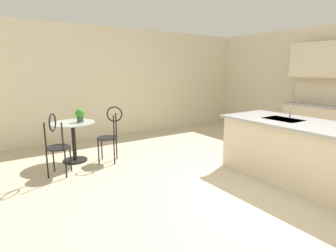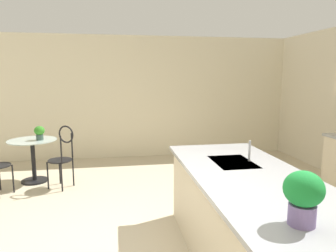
% 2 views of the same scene
% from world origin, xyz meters
% --- Properties ---
extents(ground_plane, '(40.00, 40.00, 0.00)m').
position_xyz_m(ground_plane, '(0.00, 0.00, 0.00)').
color(ground_plane, beige).
extents(wall_left_window, '(0.12, 7.80, 2.70)m').
position_xyz_m(wall_left_window, '(-4.26, 0.00, 1.35)').
color(wall_left_window, beige).
rests_on(wall_left_window, ground).
extents(kitchen_island, '(2.80, 1.06, 0.92)m').
position_xyz_m(kitchen_island, '(0.30, 0.85, 0.46)').
color(kitchen_island, beige).
rests_on(kitchen_island, ground).
extents(bistro_table, '(0.80, 0.80, 0.74)m').
position_xyz_m(bistro_table, '(-2.75, -1.77, 0.45)').
color(bistro_table, black).
rests_on(bistro_table, ground).
extents(chair_near_window, '(0.52, 0.52, 1.04)m').
position_xyz_m(chair_near_window, '(-2.34, -1.22, 0.57)').
color(chair_near_window, black).
rests_on(chair_near_window, ground).
extents(chair_by_island, '(0.52, 0.52, 1.04)m').
position_xyz_m(chair_by_island, '(-2.16, -2.18, 0.57)').
color(chair_by_island, black).
rests_on(chair_by_island, ground).
extents(sink_faucet, '(0.02, 0.02, 0.22)m').
position_xyz_m(sink_faucet, '(-0.25, 1.03, 1.03)').
color(sink_faucet, '#B2B5BA').
rests_on(sink_faucet, kitchen_island).
extents(potted_plant_on_table, '(0.17, 0.17, 0.24)m').
position_xyz_m(potted_plant_on_table, '(-2.72, -1.64, 0.88)').
color(potted_plant_on_table, '#385147').
rests_on(potted_plant_on_table, bistro_table).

